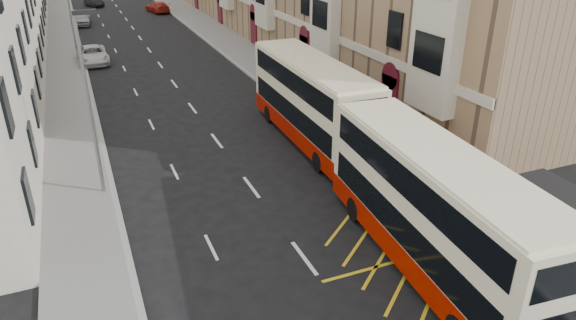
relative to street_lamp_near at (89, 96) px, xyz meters
name	(u,v)px	position (x,y,z in m)	size (l,w,h in m)	color
pavement_right	(264,66)	(14.35, 18.00, -4.56)	(4.00, 120.00, 0.15)	slate
pavement_left	(68,87)	(-1.15, 18.00, -4.56)	(3.00, 120.00, 0.15)	slate
kerb_right	(241,68)	(12.35, 18.00, -4.56)	(0.25, 120.00, 0.15)	gray
kerb_left	(89,85)	(0.35, 18.00, -4.56)	(0.25, 120.00, 0.15)	gray
road_markings	(141,40)	(6.35, 33.00, -4.63)	(10.00, 110.00, 0.01)	silver
guard_railing	(419,186)	(12.60, -6.25, -3.78)	(0.06, 6.56, 1.01)	#A82414
street_lamp_near	(89,96)	(0.00, 0.00, 0.00)	(0.93, 0.18, 8.00)	slate
street_lamp_far	(69,1)	(0.00, 30.00, 0.00)	(0.93, 0.18, 8.00)	slate
double_decker_front	(433,210)	(10.22, -10.10, -2.33)	(3.57, 11.55, 4.53)	#FBF1C3
double_decker_rear	(312,101)	(11.25, 1.92, -2.29)	(2.93, 11.61, 4.61)	#FBF1C3
litter_bin	(543,282)	(12.70, -12.95, -4.04)	(0.52, 0.52, 0.86)	black
pedestrian_near	(521,235)	(13.64, -11.00, -3.64)	(0.61, 0.40, 1.69)	black
pedestrian_far	(415,160)	(13.68, -4.40, -3.53)	(1.12, 0.47, 1.91)	black
white_van	(93,55)	(1.15, 24.85, -3.91)	(2.41, 5.22, 1.45)	silver
car_silver	(82,18)	(1.15, 43.84, -3.84)	(1.89, 4.69, 1.60)	#9A9CA1
car_dark	(94,2)	(3.40, 58.26, -3.96)	(1.43, 4.10, 1.35)	black
car_red	(158,7)	(10.93, 49.58, -3.92)	(2.00, 4.92, 1.43)	#A91E14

